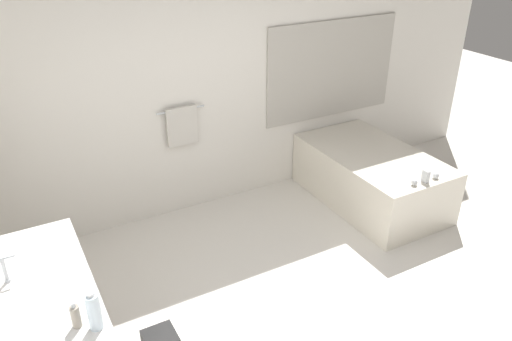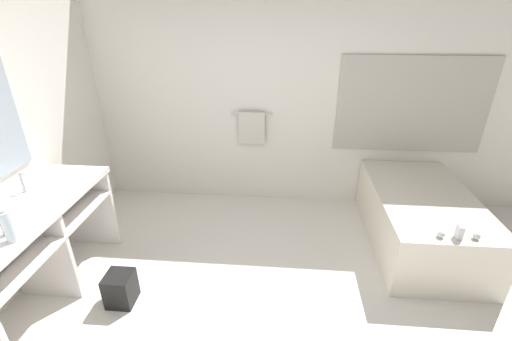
{
  "view_description": "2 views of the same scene",
  "coord_description": "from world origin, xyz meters",
  "views": [
    {
      "loc": [
        -1.88,
        -2.25,
        2.9
      ],
      "look_at": [
        -0.09,
        0.99,
        0.96
      ],
      "focal_mm": 35.0,
      "sensor_mm": 36.0,
      "label": 1
    },
    {
      "loc": [
        0.09,
        -1.8,
        2.3
      ],
      "look_at": [
        -0.16,
        1.12,
        0.91
      ],
      "focal_mm": 24.0,
      "sensor_mm": 36.0,
      "label": 2
    }
  ],
  "objects": [
    {
      "name": "ground_plane",
      "position": [
        0.0,
        0.0,
        0.0
      ],
      "size": [
        16.0,
        16.0,
        0.0
      ],
      "primitive_type": "plane",
      "color": "silver",
      "rests_on": "ground"
    },
    {
      "name": "sink_faucet",
      "position": [
        -2.05,
        0.54,
        0.99
      ],
      "size": [
        0.09,
        0.04,
        0.18
      ],
      "color": "silver",
      "rests_on": "vanity_counter"
    },
    {
      "name": "wall_back_with_blinds",
      "position": [
        0.05,
        2.23,
        1.35
      ],
      "size": [
        7.4,
        0.13,
        2.7
      ],
      "color": "white",
      "rests_on": "ground_plane"
    },
    {
      "name": "bathtub",
      "position": [
        1.55,
        1.36,
        0.33
      ],
      "size": [
        0.96,
        1.66,
        0.71
      ],
      "color": "silver",
      "rests_on": "ground_plane"
    },
    {
      "name": "water_bottle_1",
      "position": [
        -1.67,
        -0.09,
        1.02
      ],
      "size": [
        0.07,
        0.07,
        0.24
      ],
      "color": "silver",
      "rests_on": "vanity_counter"
    },
    {
      "name": "soap_dispenser",
      "position": [
        -1.76,
        -0.03,
        0.97
      ],
      "size": [
        0.05,
        0.05,
        0.16
      ],
      "color": "gray",
      "rests_on": "vanity_counter"
    },
    {
      "name": "waste_bin",
      "position": [
        -1.25,
        0.28,
        0.15
      ],
      "size": [
        0.22,
        0.22,
        0.29
      ],
      "color": "black",
      "rests_on": "ground_plane"
    },
    {
      "name": "vanity_counter",
      "position": [
        -1.89,
        0.34,
        0.66
      ],
      "size": [
        0.59,
        1.56,
        0.9
      ],
      "color": "white",
      "rests_on": "ground_plane"
    }
  ]
}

